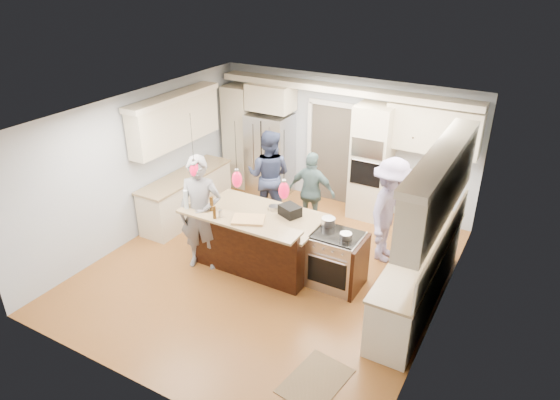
% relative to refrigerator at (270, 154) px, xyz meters
% --- Properties ---
extents(ground_plane, '(6.00, 6.00, 0.00)m').
position_rel_refrigerator_xyz_m(ground_plane, '(1.55, -2.64, -0.90)').
color(ground_plane, '#A8672E').
rests_on(ground_plane, ground).
extents(room_shell, '(5.54, 6.04, 2.72)m').
position_rel_refrigerator_xyz_m(room_shell, '(1.55, -2.64, 0.92)').
color(room_shell, '#B2BCC6').
rests_on(room_shell, ground).
extents(refrigerator, '(0.90, 0.70, 1.80)m').
position_rel_refrigerator_xyz_m(refrigerator, '(0.00, 0.00, 0.00)').
color(refrigerator, '#B7B7BC').
rests_on(refrigerator, ground).
extents(oven_column, '(0.72, 0.69, 2.30)m').
position_rel_refrigerator_xyz_m(oven_column, '(2.30, 0.03, 0.25)').
color(oven_column, beige).
rests_on(oven_column, ground).
extents(back_upper_cabinets, '(5.30, 0.61, 2.54)m').
position_rel_refrigerator_xyz_m(back_upper_cabinets, '(0.80, 0.12, 0.77)').
color(back_upper_cabinets, beige).
rests_on(back_upper_cabinets, ground).
extents(right_counter_run, '(0.64, 3.10, 2.51)m').
position_rel_refrigerator_xyz_m(right_counter_run, '(3.99, -2.34, 0.16)').
color(right_counter_run, beige).
rests_on(right_counter_run, ground).
extents(left_cabinets, '(0.64, 2.30, 2.51)m').
position_rel_refrigerator_xyz_m(left_cabinets, '(-0.89, -1.84, 0.16)').
color(left_cabinets, beige).
rests_on(left_cabinets, ground).
extents(kitchen_island, '(2.10, 1.46, 1.12)m').
position_rel_refrigerator_xyz_m(kitchen_island, '(1.30, -2.57, -0.41)').
color(kitchen_island, black).
rests_on(kitchen_island, ground).
extents(island_range, '(0.82, 0.71, 0.92)m').
position_rel_refrigerator_xyz_m(island_range, '(2.71, -2.49, -0.44)').
color(island_range, '#B7B7BC').
rests_on(island_range, ground).
extents(pendant_lights, '(1.75, 0.15, 1.03)m').
position_rel_refrigerator_xyz_m(pendant_lights, '(1.30, -3.15, 0.90)').
color(pendant_lights, black).
rests_on(pendant_lights, ground).
extents(person_bar_end, '(0.85, 0.70, 1.99)m').
position_rel_refrigerator_xyz_m(person_bar_end, '(0.51, -3.09, 0.09)').
color(person_bar_end, slate).
rests_on(person_bar_end, ground).
extents(person_far_left, '(1.02, 0.87, 1.84)m').
position_rel_refrigerator_xyz_m(person_far_left, '(0.59, -1.04, 0.02)').
color(person_far_left, navy).
rests_on(person_far_left, ground).
extents(person_far_right, '(0.94, 0.44, 1.57)m').
position_rel_refrigerator_xyz_m(person_far_right, '(1.53, -1.04, -0.12)').
color(person_far_right, slate).
rests_on(person_far_right, ground).
extents(person_range_side, '(0.75, 1.24, 1.87)m').
position_rel_refrigerator_xyz_m(person_range_side, '(3.15, -1.35, 0.03)').
color(person_range_side, gray).
rests_on(person_range_side, ground).
extents(floor_rug, '(0.76, 1.00, 0.01)m').
position_rel_refrigerator_xyz_m(floor_rug, '(3.33, -4.52, -0.89)').
color(floor_rug, '#7F6245').
rests_on(floor_rug, ground).
extents(water_bottle, '(0.08, 0.08, 0.32)m').
position_rel_refrigerator_xyz_m(water_bottle, '(0.35, -3.25, 0.38)').
color(water_bottle, silver).
rests_on(water_bottle, kitchen_island).
extents(beer_bottle_a, '(0.06, 0.06, 0.22)m').
position_rel_refrigerator_xyz_m(beer_bottle_a, '(0.58, -3.12, 0.33)').
color(beer_bottle_a, '#462A0C').
rests_on(beer_bottle_a, kitchen_island).
extents(beer_bottle_b, '(0.07, 0.07, 0.21)m').
position_rel_refrigerator_xyz_m(beer_bottle_b, '(0.95, -3.30, 0.32)').
color(beer_bottle_b, '#462A0C').
rests_on(beer_bottle_b, kitchen_island).
extents(beer_bottle_c, '(0.07, 0.07, 0.24)m').
position_rel_refrigerator_xyz_m(beer_bottle_c, '(0.76, -3.11, 0.34)').
color(beer_bottle_c, '#462A0C').
rests_on(beer_bottle_c, kitchen_island).
extents(drink_can, '(0.07, 0.07, 0.12)m').
position_rel_refrigerator_xyz_m(drink_can, '(1.00, -3.21, 0.28)').
color(drink_can, '#B7B7BC').
rests_on(drink_can, kitchen_island).
extents(cutting_board, '(0.59, 0.52, 0.04)m').
position_rel_refrigerator_xyz_m(cutting_board, '(1.45, -3.11, 0.24)').
color(cutting_board, tan).
rests_on(cutting_board, kitchen_island).
extents(pot_large, '(0.22, 0.22, 0.13)m').
position_rel_refrigerator_xyz_m(pot_large, '(2.44, -2.30, 0.09)').
color(pot_large, '#B7B7BC').
rests_on(pot_large, island_range).
extents(pot_small, '(0.19, 0.19, 0.09)m').
position_rel_refrigerator_xyz_m(pot_small, '(2.85, -2.55, 0.07)').
color(pot_small, '#B7B7BC').
rests_on(pot_small, island_range).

